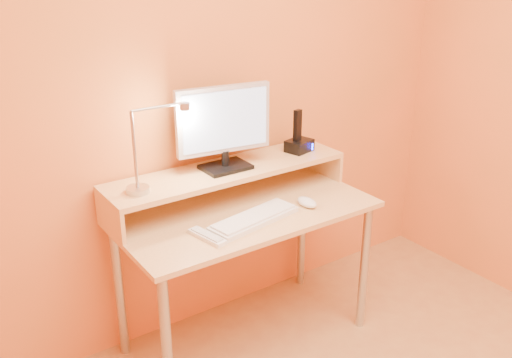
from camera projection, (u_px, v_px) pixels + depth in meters
wall_back at (207, 84)px, 2.64m from camera, size 3.00×0.04×2.50m
desk_leg_fl at (167, 349)px, 2.25m from camera, size 0.04×0.04×0.69m
desk_leg_fr at (364, 268)px, 2.83m from camera, size 0.04×0.04×0.69m
desk_leg_bl at (119, 291)px, 2.63m from camera, size 0.04×0.04×0.69m
desk_leg_br at (302, 230)px, 3.21m from camera, size 0.04×0.04×0.69m
desk_lower at (246, 212)px, 2.59m from camera, size 1.20×0.60×0.02m
shelf_riser_left at (110, 217)px, 2.37m from camera, size 0.02×0.30×0.14m
shelf_riser_right at (322, 162)px, 2.99m from camera, size 0.02×0.30×0.14m
desk_shelf at (228, 171)px, 2.65m from camera, size 1.20×0.30×0.02m
monitor_foot at (226, 167)px, 2.63m from camera, size 0.22×0.16×0.02m
monitor_neck at (225, 158)px, 2.62m from camera, size 0.04×0.04×0.07m
monitor_panel at (223, 119)px, 2.56m from camera, size 0.46×0.10×0.31m
monitor_back at (221, 118)px, 2.57m from camera, size 0.41×0.07×0.26m
monitor_screen at (226, 120)px, 2.54m from camera, size 0.41×0.06×0.27m
lamp_base at (138, 190)px, 2.37m from camera, size 0.10×0.10×0.02m
lamp_post at (134, 150)px, 2.30m from camera, size 0.01×0.01×0.33m
lamp_arm at (158, 107)px, 2.31m from camera, size 0.24×0.01×0.01m
lamp_head at (185, 106)px, 2.37m from camera, size 0.04×0.04×0.03m
lamp_bulb at (185, 110)px, 2.38m from camera, size 0.03×0.03×0.00m
phone_dock at (299, 146)px, 2.86m from camera, size 0.15×0.13×0.06m
phone_handset at (297, 125)px, 2.81m from camera, size 0.04×0.03×0.16m
phone_led at (312, 147)px, 2.84m from camera, size 0.01×0.00×0.04m
keyboard at (254, 219)px, 2.47m from camera, size 0.45×0.21×0.02m
mouse at (307, 202)px, 2.62m from camera, size 0.07×0.12×0.04m
remote_control at (207, 237)px, 2.33m from camera, size 0.09×0.20×0.02m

